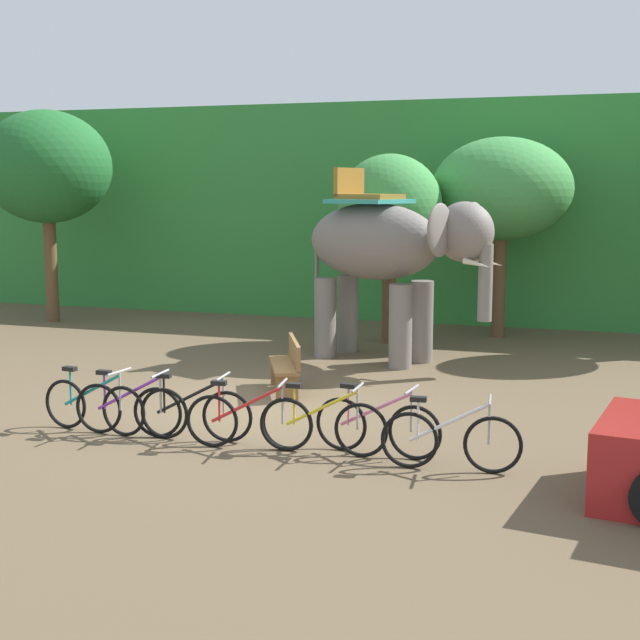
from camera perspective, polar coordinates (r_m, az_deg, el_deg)
name	(u,v)px	position (r m, az deg, el deg)	size (l,w,h in m)	color
ground_plane	(248,410)	(13.80, -4.69, -5.77)	(80.00, 80.00, 0.00)	brown
foliage_hedge	(417,210)	(25.32, 6.29, 7.06)	(36.00, 6.00, 5.51)	#338438
tree_left	(47,168)	(23.43, -17.19, 9.35)	(3.23, 3.23, 5.30)	brown
tree_center_right	(390,207)	(19.32, 4.52, 7.25)	(2.26, 2.26, 4.11)	brown
tree_far_left	(502,190)	(20.44, 11.63, 8.21)	(3.14, 3.14, 4.51)	brown
elephant	(388,250)	(17.24, 4.39, 4.54)	(4.22, 2.79, 3.78)	slate
bike_teal	(94,405)	(12.84, -14.36, -5.34)	(1.71, 0.52, 0.92)	black
bike_purple	(131,409)	(12.53, -12.08, -5.60)	(1.71, 0.52, 0.92)	black
bike_black	(192,412)	(12.19, -8.25, -5.90)	(1.71, 0.52, 0.92)	black
bike_red	(249,421)	(11.69, -4.62, -6.47)	(1.70, 0.52, 0.92)	black
bike_yellow	(323,425)	(11.46, 0.21, -6.75)	(1.71, 0.52, 0.92)	black
bike_pink	(377,426)	(11.42, 3.70, -6.82)	(1.71, 0.52, 0.92)	black
bike_white	(450,440)	(10.90, 8.40, -7.66)	(1.71, 0.52, 0.92)	black
wooden_bench	(288,364)	(14.82, -2.09, -2.84)	(1.01, 1.53, 0.89)	brown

